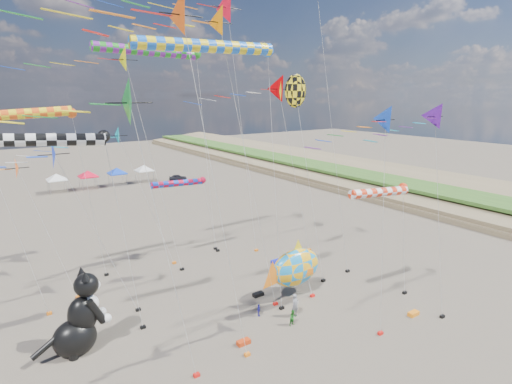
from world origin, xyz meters
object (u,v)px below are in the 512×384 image
Objects in this scene: cat_inflatable at (77,312)px; person_adult at (295,305)px; fish_inflatable at (295,267)px; child_green at (293,318)px; child_blue at (259,310)px; parked_car at (178,177)px.

cat_inflatable reaches higher than person_adult.
cat_inflatable is 16.20m from fish_inflatable.
child_green is (-2.92, -3.30, -1.90)m from fish_inflatable.
child_blue is (-4.24, -0.91, -2.00)m from fish_inflatable.
cat_inflatable is at bearing 105.08° from child_blue.
child_blue is 0.29× the size of parked_car.
child_blue is at bearing -167.89° from fish_inflatable.
cat_inflatable is 0.88× the size of fish_inflatable.
cat_inflatable is 5.72× the size of child_blue.
fish_inflatable reaches higher than child_green.
fish_inflatable is 49.38m from parked_car.
parked_car reaches higher than child_blue.
fish_inflatable is 6.49× the size of child_blue.
cat_inflatable is at bearing 152.66° from person_adult.
fish_inflatable is 4.80m from child_green.
parked_car is at bearing 77.25° from fish_inflatable.
person_adult reaches higher than child_green.
cat_inflatable is 53.29m from parked_car.
person_adult is (-2.03, -2.47, -1.59)m from fish_inflatable.
child_blue is (-1.32, 2.39, -0.11)m from child_green.
child_green is at bearing -145.73° from person_adult.
cat_inflatable is 4.68× the size of child_green.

